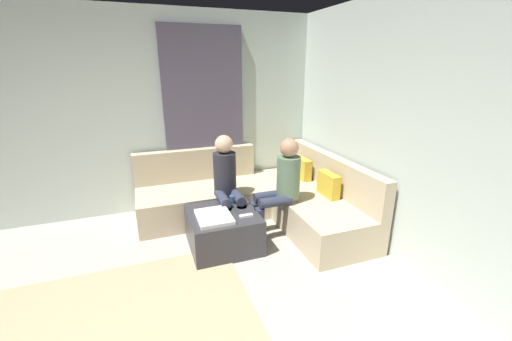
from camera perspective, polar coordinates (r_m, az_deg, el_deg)
The scene contains 10 objects.
wall_back at distance 3.03m, azimuth 36.25°, elevation 2.47°, with size 6.00×0.12×2.70m, color silver.
wall_left at distance 4.61m, azimuth -25.75°, elevation 8.58°, with size 0.12×6.00×2.70m, color silver.
curtain_panel at distance 4.58m, azimuth -9.20°, elevation 8.84°, with size 0.06×1.10×2.50m, color #595166.
sectional_couch at distance 4.31m, azimuth 1.05°, elevation -5.05°, with size 2.10×2.55×0.87m.
ottoman at distance 3.71m, azimuth -5.92°, elevation -10.49°, with size 0.76×0.76×0.42m, color #333338.
folded_blanket at distance 3.49m, azimuth -7.56°, elevation -8.23°, with size 0.44×0.36×0.04m, color white.
coffee_mug at distance 3.82m, azimuth -4.24°, elevation -5.19°, with size 0.08×0.08×0.10m, color #334C72.
game_remote at distance 3.50m, azimuth -1.77°, elevation -8.11°, with size 0.05×0.15×0.02m, color white.
person_on_couch_back at distance 3.78m, azimuth 4.47°, elevation -2.40°, with size 0.30×0.60×1.20m.
person_on_couch_side at distance 3.89m, azimuth -5.23°, elevation -1.79°, with size 0.60×0.30×1.20m.
Camera 1 is at (1.60, 0.45, 2.00)m, focal length 22.27 mm.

